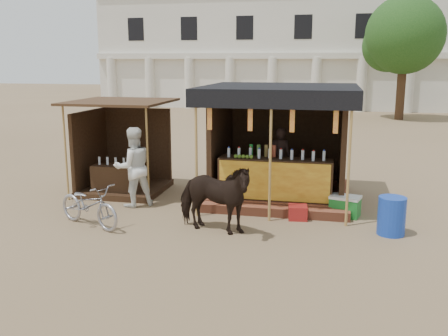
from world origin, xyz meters
The scene contains 11 objects.
ground centered at (0.00, 0.00, 0.00)m, with size 120.00×120.00×0.00m, color #846B4C.
main_stall centered at (1.00, 3.36, 1.02)m, with size 3.60×3.61×2.78m.
secondary_stall centered at (-3.17, 3.24, 0.85)m, with size 2.40×2.40×2.38m.
cow centered at (0.01, 0.59, 0.71)m, with size 0.77×1.69×1.43m, color black.
motorbike centered at (-2.59, 0.42, 0.46)m, with size 0.61×1.74×0.91m, color #9B9AA3.
bystander centered at (-2.25, 2.00, 0.93)m, with size 0.91×0.71×1.87m, color white.
blue_barrel centered at (3.45, 1.21, 0.38)m, with size 0.54×0.54×0.76m, color #173DAF.
red_crate centered at (1.59, 1.80, 0.15)m, with size 0.40×0.40×0.30m, color maroon.
cooler centered at (2.59, 2.24, 0.23)m, with size 0.73×0.59×0.46m.
background_building centered at (-2.00, 29.94, 3.98)m, with size 26.00×7.45×8.18m.
tree centered at (5.81, 22.14, 4.63)m, with size 4.50×4.40×7.00m.
Camera 1 is at (2.24, -8.63, 3.35)m, focal length 40.00 mm.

